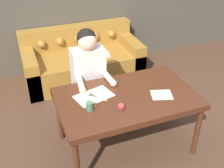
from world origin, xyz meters
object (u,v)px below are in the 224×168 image
(person, at_px, (89,76))
(mug, at_px, (90,106))
(couch, at_px, (82,61))
(pin_cushion, at_px, (121,107))
(scissors, at_px, (94,96))
(dining_table, at_px, (127,101))

(person, bearing_deg, mug, -105.95)
(couch, bearing_deg, pin_cushion, -93.69)
(scissors, relative_size, pin_cushion, 2.92)
(dining_table, relative_size, mug, 13.43)
(scissors, height_order, pin_cushion, pin_cushion)
(person, height_order, scissors, person)
(couch, xyz_separation_m, person, (-0.22, -1.17, 0.38))
(couch, relative_size, pin_cushion, 26.58)
(mug, bearing_deg, pin_cushion, -19.81)
(person, height_order, pin_cushion, person)
(dining_table, height_order, mug, mug)
(person, distance_m, scissors, 0.52)
(couch, distance_m, mug, 2.00)
(person, xyz_separation_m, mug, (-0.21, -0.72, 0.09))
(scissors, bearing_deg, couch, 79.36)
(couch, bearing_deg, person, -100.72)
(mug, xyz_separation_m, pin_cushion, (0.30, -0.11, -0.01))
(mug, relative_size, pin_cushion, 1.58)
(dining_table, height_order, couch, couch)
(scissors, bearing_deg, person, 79.56)
(couch, bearing_deg, mug, -102.75)
(pin_cushion, bearing_deg, couch, 86.31)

